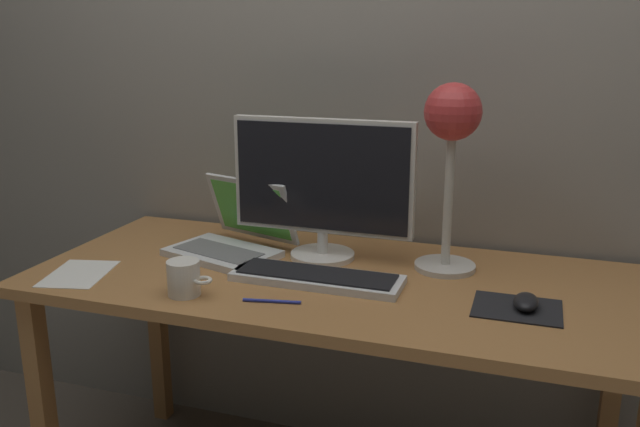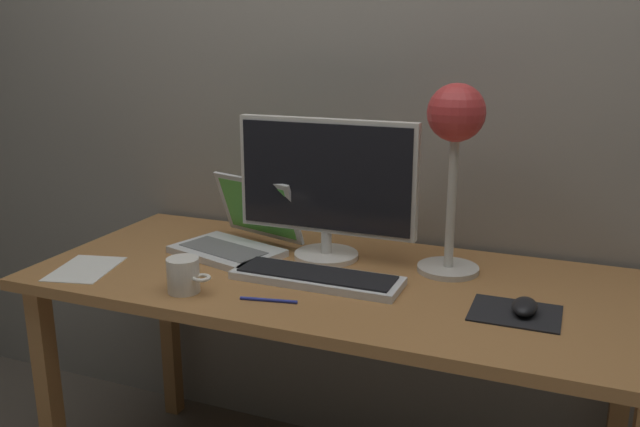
# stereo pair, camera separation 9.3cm
# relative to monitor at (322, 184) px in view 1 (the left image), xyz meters

# --- Properties ---
(back_wall) EXTENTS (4.80, 0.06, 2.60)m
(back_wall) POSITION_rel_monitor_xyz_m (0.07, 0.28, 0.34)
(back_wall) COLOR gray
(back_wall) RESTS_ON ground
(desk) EXTENTS (1.60, 0.70, 0.74)m
(desk) POSITION_rel_monitor_xyz_m (0.07, -0.12, -0.30)
(desk) COLOR #A8703D
(desk) RESTS_ON ground
(monitor) EXTENTS (0.51, 0.18, 0.40)m
(monitor) POSITION_rel_monitor_xyz_m (0.00, 0.00, 0.00)
(monitor) COLOR silver
(monitor) RESTS_ON desk
(keyboard_main) EXTENTS (0.44, 0.14, 0.03)m
(keyboard_main) POSITION_rel_monitor_xyz_m (0.05, -0.18, -0.20)
(keyboard_main) COLOR silver
(keyboard_main) RESTS_ON desk
(laptop) EXTENTS (0.37, 0.34, 0.21)m
(laptop) POSITION_rel_monitor_xyz_m (-0.26, -0.02, -0.16)
(laptop) COLOR silver
(laptop) RESTS_ON desk
(desk_lamp) EXTENTS (0.16, 0.16, 0.50)m
(desk_lamp) POSITION_rel_monitor_xyz_m (0.34, 0.02, 0.15)
(desk_lamp) COLOR beige
(desk_lamp) RESTS_ON desk
(mousepad) EXTENTS (0.20, 0.16, 0.00)m
(mousepad) POSITION_rel_monitor_xyz_m (0.54, -0.20, -0.21)
(mousepad) COLOR black
(mousepad) RESTS_ON desk
(mouse) EXTENTS (0.06, 0.10, 0.03)m
(mouse) POSITION_rel_monitor_xyz_m (0.56, -0.20, -0.20)
(mouse) COLOR black
(mouse) RESTS_ON mousepad
(coffee_mug) EXTENTS (0.11, 0.08, 0.09)m
(coffee_mug) POSITION_rel_monitor_xyz_m (-0.23, -0.37, -0.17)
(coffee_mug) COLOR white
(coffee_mug) RESTS_ON desk
(paper_sheet_near_mouse) EXTENTS (0.19, 0.24, 0.00)m
(paper_sheet_near_mouse) POSITION_rel_monitor_xyz_m (-0.57, -0.33, -0.22)
(paper_sheet_near_mouse) COLOR white
(paper_sheet_near_mouse) RESTS_ON desk
(pen) EXTENTS (0.14, 0.03, 0.01)m
(pen) POSITION_rel_monitor_xyz_m (-0.01, -0.35, -0.21)
(pen) COLOR #2633A5
(pen) RESTS_ON desk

